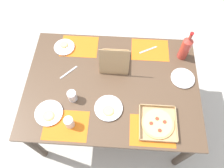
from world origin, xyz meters
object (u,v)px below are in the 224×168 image
(plate_far_left, at_px, (183,78))
(soda_bottle, at_px, (186,48))
(pizza_box_edge_far, at_px, (115,62))
(plate_middle, at_px, (49,113))
(cup_spare, at_px, (69,122))
(plate_far_right, at_px, (108,108))
(cup_red, at_px, (72,96))
(plate_near_right, at_px, (64,47))
(pizza_box_corner_right, at_px, (158,123))

(plate_far_left, relative_size, soda_bottle, 0.66)
(pizza_box_edge_far, distance_m, plate_middle, 0.73)
(cup_spare, bearing_deg, plate_far_right, -152.55)
(plate_far_right, relative_size, soda_bottle, 0.73)
(cup_red, height_order, cup_spare, cup_spare)
(cup_spare, bearing_deg, pizza_box_edge_far, -118.12)
(plate_near_right, distance_m, plate_middle, 0.69)
(pizza_box_edge_far, bearing_deg, pizza_box_corner_right, 124.42)
(plate_near_right, xyz_separation_m, plate_middle, (0.01, 0.69, 0.00))
(plate_near_right, height_order, cup_red, cup_red)
(plate_near_right, bearing_deg, plate_far_right, 127.62)
(plate_far_right, bearing_deg, pizza_box_corner_right, 165.63)
(pizza_box_corner_right, xyz_separation_m, soda_bottle, (-0.26, -0.69, 0.12))
(pizza_box_corner_right, xyz_separation_m, cup_spare, (0.70, 0.05, 0.04))
(plate_middle, relative_size, plate_far_left, 1.09)
(soda_bottle, bearing_deg, plate_far_left, 86.59)
(plate_near_right, bearing_deg, cup_red, 107.14)
(pizza_box_edge_far, xyz_separation_m, plate_middle, (0.51, 0.52, -0.04))
(plate_far_right, height_order, soda_bottle, soda_bottle)
(plate_far_right, distance_m, soda_bottle, 0.89)
(cup_red, bearing_deg, plate_far_right, 166.28)
(plate_far_left, bearing_deg, pizza_box_corner_right, 61.07)
(pizza_box_edge_far, height_order, soda_bottle, soda_bottle)
(pizza_box_edge_far, height_order, cup_spare, pizza_box_edge_far)
(plate_far_left, bearing_deg, pizza_box_edge_far, -10.70)
(plate_far_left, bearing_deg, plate_middle, 19.74)
(plate_middle, xyz_separation_m, soda_bottle, (-1.15, -0.66, 0.12))
(pizza_box_corner_right, xyz_separation_m, plate_middle, (0.89, -0.03, -0.00))
(plate_far_right, relative_size, plate_far_left, 1.11)
(plate_far_right, height_order, plate_middle, same)
(plate_far_right, distance_m, plate_near_right, 0.78)
(plate_middle, distance_m, soda_bottle, 1.33)
(plate_middle, bearing_deg, plate_far_left, -160.26)
(cup_spare, bearing_deg, plate_near_right, -76.97)
(plate_far_right, bearing_deg, plate_middle, 8.62)
(pizza_box_edge_far, bearing_deg, plate_middle, 45.62)
(plate_near_right, bearing_deg, pizza_box_corner_right, 140.66)
(plate_far_left, bearing_deg, cup_spare, 27.32)
(pizza_box_corner_right, relative_size, soda_bottle, 0.93)
(plate_far_left, bearing_deg, soda_bottle, -93.41)
(cup_red, relative_size, cup_spare, 0.96)
(pizza_box_corner_right, distance_m, plate_near_right, 1.14)
(pizza_box_edge_far, xyz_separation_m, soda_bottle, (-0.64, -0.13, 0.09))
(plate_near_right, relative_size, soda_bottle, 0.62)
(pizza_box_edge_far, relative_size, cup_spare, 2.73)
(pizza_box_corner_right, height_order, plate_far_left, pizza_box_corner_right)
(cup_red, bearing_deg, pizza_box_edge_far, -131.81)
(cup_red, bearing_deg, soda_bottle, -152.33)
(plate_far_right, distance_m, cup_spare, 0.34)
(plate_far_left, xyz_separation_m, cup_red, (0.96, 0.26, 0.04))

